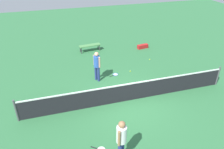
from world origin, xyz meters
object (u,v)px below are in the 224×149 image
player_far_side (121,138)px  tennis_ball_by_net (130,71)px  tennis_racket_near_player (115,75)px  equipment_bag (143,46)px  courtside_bench (90,46)px  player_near_side (97,64)px  tennis_ball_near_player (69,102)px  tennis_ball_baseline (150,59)px  tennis_ball_midcourt (111,92)px

player_far_side → tennis_ball_by_net: player_far_side is taller
player_far_side → tennis_ball_by_net: (-2.54, -5.75, -0.98)m
tennis_racket_near_player → equipment_bag: (-3.16, -3.18, 0.13)m
equipment_bag → courtside_bench: bearing=-8.4°
player_near_side → courtside_bench: 4.10m
tennis_racket_near_player → courtside_bench: (0.71, -3.75, 0.40)m
tennis_racket_near_player → equipment_bag: bearing=-134.8°
tennis_ball_near_player → equipment_bag: (-6.06, -5.08, 0.11)m
player_near_side → tennis_racket_near_player: (-1.12, -0.29, -1.00)m
player_near_side → courtside_bench: (-0.41, -4.04, -0.59)m
tennis_ball_near_player → tennis_ball_by_net: bearing=-152.8°
tennis_racket_near_player → equipment_bag: 4.48m
tennis_ball_near_player → tennis_racket_near_player: bearing=-146.7°
player_far_side → tennis_ball_baseline: bearing=-122.3°
player_near_side → tennis_racket_near_player: player_near_side is taller
player_far_side → tennis_ball_midcourt: player_far_side is taller
tennis_ball_near_player → courtside_bench: courtside_bench is taller
tennis_racket_near_player → tennis_ball_by_net: size_ratio=9.16×
tennis_ball_near_player → tennis_ball_midcourt: 2.17m
player_far_side → tennis_ball_midcourt: 4.15m
player_far_side → tennis_racket_near_player: size_ratio=2.81×
player_near_side → tennis_ball_baseline: size_ratio=25.76×
tennis_ball_near_player → tennis_ball_by_net: same height
courtside_bench → tennis_ball_midcourt: bearing=89.7°
tennis_ball_midcourt → tennis_ball_baseline: bearing=-140.1°
player_near_side → tennis_ball_baseline: 4.30m
tennis_ball_near_player → equipment_bag: 7.91m
player_near_side → tennis_ball_baseline: bearing=-158.8°
tennis_racket_near_player → tennis_ball_midcourt: (0.74, 1.72, 0.02)m
tennis_ball_near_player → tennis_ball_baseline: size_ratio=1.00×
tennis_ball_near_player → tennis_ball_baseline: 6.48m
player_far_side → equipment_bag: player_far_side is taller
tennis_ball_by_net → equipment_bag: bearing=-125.2°
player_far_side → player_near_side: bearing=-94.7°
tennis_ball_near_player → tennis_ball_by_net: size_ratio=1.00×
tennis_ball_midcourt → equipment_bag: size_ratio=0.08×
tennis_ball_baseline → player_far_side: bearing=57.7°
tennis_ball_baseline → courtside_bench: (3.49, -2.53, 0.38)m
tennis_racket_near_player → tennis_ball_midcourt: bearing=66.7°
tennis_ball_baseline → courtside_bench: courtside_bench is taller
tennis_racket_near_player → courtside_bench: courtside_bench is taller
player_near_side → tennis_ball_near_player: 2.59m
tennis_racket_near_player → tennis_ball_near_player: bearing=33.3°
equipment_bag → tennis_ball_baseline: bearing=79.0°
player_near_side → player_far_side: 5.39m
player_near_side → tennis_ball_by_net: bearing=-169.9°
tennis_ball_by_net → tennis_ball_midcourt: 2.49m
player_near_side → player_far_side: bearing=85.3°
tennis_ball_midcourt → tennis_ball_by_net: bearing=-133.6°
player_far_side → courtside_bench: (-0.86, -9.41, -0.59)m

